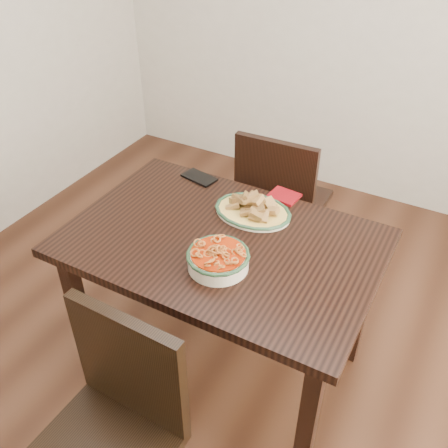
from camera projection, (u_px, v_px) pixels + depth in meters
The scene contains 8 objects.
floor at pixel (226, 352), 2.46m from camera, with size 3.50×3.50×0.00m, color #351C10.
dining_table at pixel (222, 257), 2.02m from camera, with size 1.23×0.82×0.75m.
chair_far at pixel (280, 199), 2.64m from camera, with size 0.44×0.44×0.89m.
chair_near at pixel (114, 423), 1.60m from camera, with size 0.43×0.43×0.89m.
fish_plate at pixel (253, 205), 2.08m from camera, with size 0.33×0.25×0.11m.
noodle_bowl at pixel (218, 257), 1.81m from camera, with size 0.23×0.23×0.08m.
smartphone at pixel (199, 178), 2.33m from camera, with size 0.16×0.09×0.01m, color black.
napkin at pixel (284, 196), 2.20m from camera, with size 0.13×0.11×0.01m, color maroon.
Camera 1 is at (0.76, -1.40, 1.97)m, focal length 40.00 mm.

